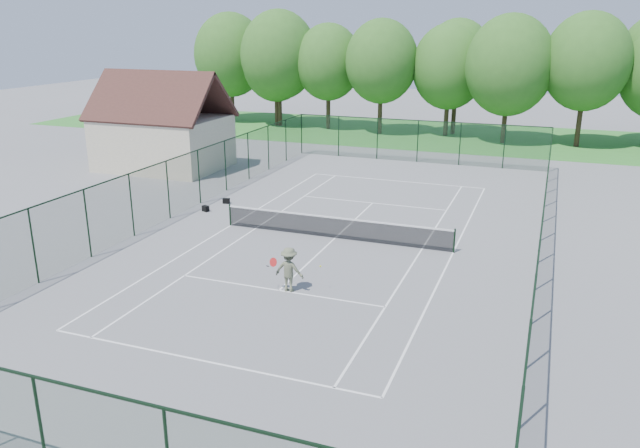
{
  "coord_description": "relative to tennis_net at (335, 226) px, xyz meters",
  "views": [
    {
      "loc": [
        8.99,
        -26.01,
        9.56
      ],
      "look_at": [
        0.0,
        -2.0,
        1.3
      ],
      "focal_mm": 35.0,
      "sensor_mm": 36.0,
      "label": 1
    }
  ],
  "objects": [
    {
      "name": "grass_far",
      "position": [
        0.0,
        30.0,
        -0.57
      ],
      "size": [
        80.0,
        16.0,
        0.01
      ],
      "primitive_type": "cube",
      "color": "#36852F",
      "rests_on": "ground"
    },
    {
      "name": "tennis_player",
      "position": [
        0.38,
        -6.29,
        0.28
      ],
      "size": [
        1.99,
        0.8,
        1.72
      ],
      "color": "#5E6449",
      "rests_on": "ground"
    },
    {
      "name": "utility_building",
      "position": [
        -16.0,
        10.0,
        2.54
      ],
      "size": [
        8.6,
        6.27,
        6.63
      ],
      "color": "beige",
      "rests_on": "ground"
    },
    {
      "name": "tennis_net",
      "position": [
        0.0,
        0.0,
        0.0
      ],
      "size": [
        11.08,
        0.08,
        1.1
      ],
      "color": "black",
      "rests_on": "ground"
    },
    {
      "name": "tree_line_far",
      "position": [
        0.0,
        30.0,
        5.42
      ],
      "size": [
        39.4,
        6.4,
        9.7
      ],
      "color": "#402B1D",
      "rests_on": "ground"
    },
    {
      "name": "court_lines",
      "position": [
        0.0,
        0.0,
        -0.57
      ],
      "size": [
        11.05,
        23.85,
        0.01
      ],
      "color": "white",
      "rests_on": "ground"
    },
    {
      "name": "sports_bag_b",
      "position": [
        -7.63,
        3.45,
        -0.43
      ],
      "size": [
        0.42,
        0.31,
        0.29
      ],
      "primitive_type": "cube",
      "rotation": [
        0.0,
        0.0,
        0.26
      ],
      "color": "black",
      "rests_on": "ground"
    },
    {
      "name": "sports_bag_a",
      "position": [
        -7.91,
        1.7,
        -0.42
      ],
      "size": [
        0.45,
        0.36,
        0.31
      ],
      "primitive_type": "cube",
      "rotation": [
        0.0,
        0.0,
        -0.4
      ],
      "color": "black",
      "rests_on": "ground"
    },
    {
      "name": "fence_enclosure",
      "position": [
        0.0,
        0.0,
        0.98
      ],
      "size": [
        18.05,
        36.05,
        3.02
      ],
      "color": "#1A3D25",
      "rests_on": "ground"
    },
    {
      "name": "ground",
      "position": [
        0.0,
        0.0,
        -0.58
      ],
      "size": [
        140.0,
        140.0,
        0.0
      ],
      "primitive_type": "plane",
      "color": "gray",
      "rests_on": "ground"
    }
  ]
}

